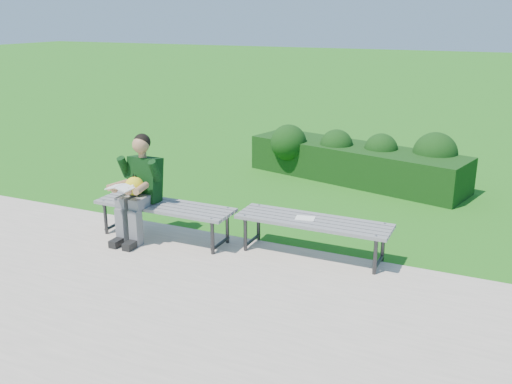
{
  "coord_description": "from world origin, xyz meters",
  "views": [
    {
      "loc": [
        3.01,
        -6.05,
        2.75
      ],
      "look_at": [
        0.35,
        -0.24,
        0.73
      ],
      "focal_mm": 40.0,
      "sensor_mm": 36.0,
      "label": 1
    }
  ],
  "objects_px": {
    "hedge": "(359,159)",
    "bench_right": "(313,224)",
    "seated_boy": "(139,185)",
    "paper_sheet": "(305,218)",
    "bench_left": "(165,209)"
  },
  "relations": [
    {
      "from": "hedge",
      "to": "bench_left",
      "type": "relative_size",
      "value": 2.16
    },
    {
      "from": "hedge",
      "to": "seated_boy",
      "type": "bearing_deg",
      "value": -116.11
    },
    {
      "from": "bench_left",
      "to": "seated_boy",
      "type": "bearing_deg",
      "value": -162.59
    },
    {
      "from": "hedge",
      "to": "bench_left",
      "type": "xyz_separation_m",
      "value": [
        -1.52,
        -3.62,
        0.03
      ]
    },
    {
      "from": "hedge",
      "to": "bench_right",
      "type": "relative_size",
      "value": 2.16
    },
    {
      "from": "hedge",
      "to": "paper_sheet",
      "type": "distance_m",
      "value": 3.38
    },
    {
      "from": "hedge",
      "to": "bench_right",
      "type": "bearing_deg",
      "value": -84.1
    },
    {
      "from": "bench_right",
      "to": "seated_boy",
      "type": "relative_size",
      "value": 1.37
    },
    {
      "from": "hedge",
      "to": "seated_boy",
      "type": "distance_m",
      "value": 4.15
    },
    {
      "from": "hedge",
      "to": "paper_sheet",
      "type": "height_order",
      "value": "hedge"
    },
    {
      "from": "hedge",
      "to": "bench_left",
      "type": "bearing_deg",
      "value": -112.78
    },
    {
      "from": "bench_left",
      "to": "bench_right",
      "type": "bearing_deg",
      "value": 7.69
    },
    {
      "from": "hedge",
      "to": "bench_right",
      "type": "height_order",
      "value": "hedge"
    },
    {
      "from": "hedge",
      "to": "seated_boy",
      "type": "relative_size",
      "value": 2.96
    },
    {
      "from": "seated_boy",
      "to": "paper_sheet",
      "type": "relative_size",
      "value": 5.35
    }
  ]
}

